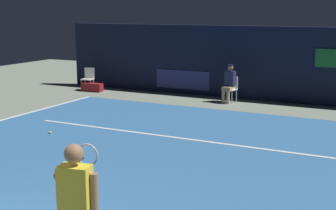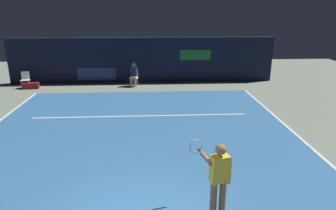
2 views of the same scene
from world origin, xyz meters
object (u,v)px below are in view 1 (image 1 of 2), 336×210
at_px(courtside_chair_near, 88,77).
at_px(equipment_bag, 92,87).
at_px(tennis_player, 77,206).
at_px(tennis_ball, 50,132).
at_px(line_judge_on_chair, 229,83).

distance_m(courtside_chair_near, equipment_bag, 0.52).
bearing_deg(equipment_bag, tennis_player, -60.48).
bearing_deg(courtside_chair_near, tennis_player, -54.49).
bearing_deg(tennis_ball, courtside_chair_near, 117.81).
bearing_deg(line_judge_on_chair, tennis_player, -78.81).
bearing_deg(equipment_bag, line_judge_on_chair, -3.11).
bearing_deg(line_judge_on_chair, equipment_bag, -177.71).
bearing_deg(tennis_ball, line_judge_on_chair, 66.59).
height_order(courtside_chair_near, equipment_bag, courtside_chair_near).
xyz_separation_m(courtside_chair_near, equipment_bag, (0.33, -0.21, -0.34)).
bearing_deg(tennis_player, courtside_chair_near, 125.51).
relative_size(tennis_player, tennis_ball, 25.44).
distance_m(tennis_player, line_judge_on_chair, 11.72).
xyz_separation_m(courtside_chair_near, tennis_ball, (3.25, -6.16, -0.46)).
height_order(tennis_player, line_judge_on_chair, tennis_player).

